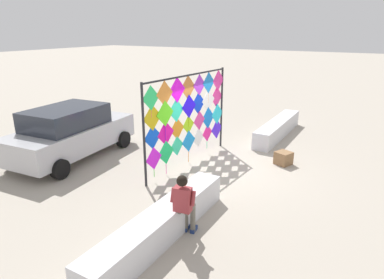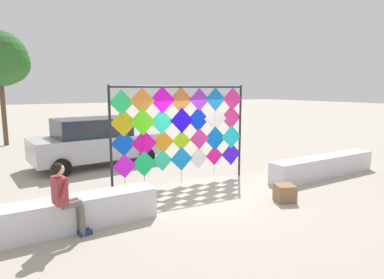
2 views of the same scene
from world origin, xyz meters
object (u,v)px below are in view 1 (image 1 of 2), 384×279
Objects in this scene: seated_vendor at (185,201)px; cardboard_box_large at (283,158)px; kite_display_rack at (189,112)px; parked_car at (70,132)px.

seated_vendor is 5.22m from cardboard_box_large.
seated_vendor is 3.25× the size of cardboard_box_large.
cardboard_box_large is at bearing -7.20° from seated_vendor.
kite_display_rack reaches higher than seated_vendor.
cardboard_box_large is (1.46, -2.73, -1.52)m from kite_display_rack.
kite_display_rack is at bearing 29.52° from seated_vendor.
seated_vendor is at bearing 172.80° from cardboard_box_large.
cardboard_box_large is (3.00, -6.49, -0.68)m from parked_car.
seated_vendor is at bearing -110.11° from parked_car.
parked_car is at bearing 112.18° from kite_display_rack.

